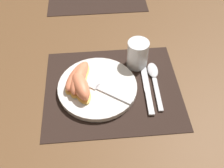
{
  "coord_description": "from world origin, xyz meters",
  "views": [
    {
      "loc": [
        -0.05,
        -0.51,
        0.63
      ],
      "look_at": [
        -0.0,
        -0.0,
        0.02
      ],
      "focal_mm": 42.0,
      "sensor_mm": 36.0,
      "label": 1
    }
  ],
  "objects_px": {
    "citrus_wedge_1": "(79,80)",
    "citrus_wedge_2": "(81,87)",
    "juice_glass": "(137,55)",
    "fork": "(100,88)",
    "knife": "(147,88)",
    "citrus_wedge_0": "(77,76)",
    "plate": "(98,88)",
    "spoon": "(154,76)"
  },
  "relations": [
    {
      "from": "citrus_wedge_1",
      "to": "citrus_wedge_2",
      "type": "distance_m",
      "value": 0.03
    },
    {
      "from": "juice_glass",
      "to": "fork",
      "type": "xyz_separation_m",
      "value": [
        -0.13,
        -0.11,
        -0.02
      ]
    },
    {
      "from": "knife",
      "to": "citrus_wedge_1",
      "type": "relative_size",
      "value": 1.72
    },
    {
      "from": "citrus_wedge_0",
      "to": "citrus_wedge_1",
      "type": "xyz_separation_m",
      "value": [
        0.0,
        -0.02,
        0.0
      ]
    },
    {
      "from": "plate",
      "to": "citrus_wedge_1",
      "type": "xyz_separation_m",
      "value": [
        -0.06,
        0.01,
        0.03
      ]
    },
    {
      "from": "citrus_wedge_0",
      "to": "spoon",
      "type": "bearing_deg",
      "value": 0.96
    },
    {
      "from": "plate",
      "to": "citrus_wedge_1",
      "type": "height_order",
      "value": "citrus_wedge_1"
    },
    {
      "from": "plate",
      "to": "knife",
      "type": "bearing_deg",
      "value": -2.5
    },
    {
      "from": "juice_glass",
      "to": "citrus_wedge_0",
      "type": "relative_size",
      "value": 0.68
    },
    {
      "from": "knife",
      "to": "citrus_wedge_1",
      "type": "height_order",
      "value": "citrus_wedge_1"
    },
    {
      "from": "plate",
      "to": "citrus_wedge_2",
      "type": "distance_m",
      "value": 0.06
    },
    {
      "from": "fork",
      "to": "citrus_wedge_0",
      "type": "height_order",
      "value": "citrus_wedge_0"
    },
    {
      "from": "juice_glass",
      "to": "spoon",
      "type": "relative_size",
      "value": 0.49
    },
    {
      "from": "spoon",
      "to": "fork",
      "type": "distance_m",
      "value": 0.18
    },
    {
      "from": "fork",
      "to": "citrus_wedge_2",
      "type": "bearing_deg",
      "value": -174.54
    },
    {
      "from": "citrus_wedge_1",
      "to": "plate",
      "type": "bearing_deg",
      "value": -14.89
    },
    {
      "from": "plate",
      "to": "spoon",
      "type": "xyz_separation_m",
      "value": [
        0.18,
        0.04,
        -0.0
      ]
    },
    {
      "from": "juice_glass",
      "to": "fork",
      "type": "distance_m",
      "value": 0.17
    },
    {
      "from": "knife",
      "to": "citrus_wedge_0",
      "type": "height_order",
      "value": "citrus_wedge_0"
    },
    {
      "from": "plate",
      "to": "fork",
      "type": "distance_m",
      "value": 0.01
    },
    {
      "from": "citrus_wedge_1",
      "to": "knife",
      "type": "bearing_deg",
      "value": -5.88
    },
    {
      "from": "juice_glass",
      "to": "spoon",
      "type": "bearing_deg",
      "value": -53.17
    },
    {
      "from": "citrus_wedge_1",
      "to": "juice_glass",
      "type": "bearing_deg",
      "value": 23.75
    },
    {
      "from": "plate",
      "to": "spoon",
      "type": "relative_size",
      "value": 1.26
    },
    {
      "from": "plate",
      "to": "knife",
      "type": "height_order",
      "value": "plate"
    },
    {
      "from": "juice_glass",
      "to": "fork",
      "type": "bearing_deg",
      "value": -140.39
    },
    {
      "from": "citrus_wedge_1",
      "to": "citrus_wedge_2",
      "type": "xyz_separation_m",
      "value": [
        0.01,
        -0.03,
        0.0
      ]
    },
    {
      "from": "knife",
      "to": "citrus_wedge_0",
      "type": "bearing_deg",
      "value": 169.42
    },
    {
      "from": "fork",
      "to": "citrus_wedge_2",
      "type": "height_order",
      "value": "citrus_wedge_2"
    },
    {
      "from": "knife",
      "to": "plate",
      "type": "bearing_deg",
      "value": 177.5
    },
    {
      "from": "spoon",
      "to": "fork",
      "type": "bearing_deg",
      "value": -165.59
    },
    {
      "from": "plate",
      "to": "juice_glass",
      "type": "distance_m",
      "value": 0.17
    },
    {
      "from": "citrus_wedge_0",
      "to": "citrus_wedge_1",
      "type": "distance_m",
      "value": 0.02
    },
    {
      "from": "citrus_wedge_0",
      "to": "knife",
      "type": "bearing_deg",
      "value": -10.58
    },
    {
      "from": "knife",
      "to": "spoon",
      "type": "relative_size",
      "value": 1.12
    },
    {
      "from": "juice_glass",
      "to": "citrus_wedge_2",
      "type": "height_order",
      "value": "juice_glass"
    },
    {
      "from": "fork",
      "to": "spoon",
      "type": "bearing_deg",
      "value": 14.41
    },
    {
      "from": "plate",
      "to": "knife",
      "type": "xyz_separation_m",
      "value": [
        0.15,
        -0.01,
        -0.01
      ]
    },
    {
      "from": "plate",
      "to": "fork",
      "type": "xyz_separation_m",
      "value": [
        0.01,
        -0.01,
        0.01
      ]
    },
    {
      "from": "fork",
      "to": "knife",
      "type": "bearing_deg",
      "value": 0.7
    },
    {
      "from": "citrus_wedge_2",
      "to": "citrus_wedge_1",
      "type": "bearing_deg",
      "value": 102.8
    },
    {
      "from": "knife",
      "to": "citrus_wedge_2",
      "type": "distance_m",
      "value": 0.2
    }
  ]
}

